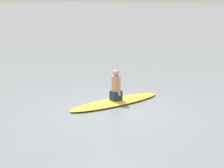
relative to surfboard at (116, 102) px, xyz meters
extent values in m
plane|color=gray|center=(0.54, 0.28, -0.05)|extent=(400.00, 400.00, 0.00)
ellipsoid|color=gold|center=(0.00, 0.00, 0.00)|extent=(3.18, 1.60, 0.09)
cube|color=navy|center=(0.00, 0.00, 0.19)|extent=(0.36, 0.32, 0.28)
cylinder|color=tan|center=(0.00, 0.00, 0.55)|extent=(0.33, 0.33, 0.47)
sphere|color=tan|center=(0.00, 0.00, 0.86)|extent=(0.19, 0.19, 0.19)
cylinder|color=tan|center=(-0.05, -0.15, 0.48)|extent=(0.09, 0.09, 0.52)
cylinder|color=tan|center=(0.05, 0.15, 0.48)|extent=(0.09, 0.09, 0.52)
camera|label=1|loc=(7.83, 5.75, 2.96)|focal=55.34mm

